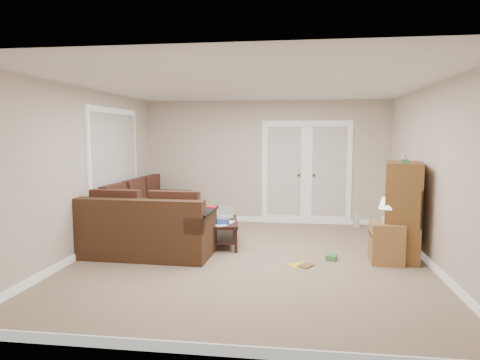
# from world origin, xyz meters

# --- Properties ---
(floor) EXTENTS (5.50, 5.50, 0.00)m
(floor) POSITION_xyz_m (0.00, 0.00, 0.00)
(floor) COLOR gray
(floor) RESTS_ON ground
(ceiling) EXTENTS (5.00, 5.50, 0.02)m
(ceiling) POSITION_xyz_m (0.00, 0.00, 2.50)
(ceiling) COLOR white
(ceiling) RESTS_ON wall_back
(wall_left) EXTENTS (0.02, 5.50, 2.50)m
(wall_left) POSITION_xyz_m (-2.50, 0.00, 1.25)
(wall_left) COLOR beige
(wall_left) RESTS_ON floor
(wall_right) EXTENTS (0.02, 5.50, 2.50)m
(wall_right) POSITION_xyz_m (2.50, 0.00, 1.25)
(wall_right) COLOR beige
(wall_right) RESTS_ON floor
(wall_back) EXTENTS (5.00, 0.02, 2.50)m
(wall_back) POSITION_xyz_m (0.00, 2.75, 1.25)
(wall_back) COLOR beige
(wall_back) RESTS_ON floor
(wall_front) EXTENTS (5.00, 0.02, 2.50)m
(wall_front) POSITION_xyz_m (0.00, -2.75, 1.25)
(wall_front) COLOR beige
(wall_front) RESTS_ON floor
(baseboards) EXTENTS (5.00, 5.50, 0.10)m
(baseboards) POSITION_xyz_m (0.00, 0.00, 0.05)
(baseboards) COLOR white
(baseboards) RESTS_ON floor
(french_doors) EXTENTS (1.80, 0.05, 2.13)m
(french_doors) POSITION_xyz_m (0.85, 2.71, 1.04)
(french_doors) COLOR white
(french_doors) RESTS_ON floor
(window_left) EXTENTS (0.05, 1.92, 1.42)m
(window_left) POSITION_xyz_m (-2.46, 1.00, 1.55)
(window_left) COLOR white
(window_left) RESTS_ON wall_left
(sectional_sofa) EXTENTS (1.98, 2.98, 0.90)m
(sectional_sofa) POSITION_xyz_m (-1.80, 0.73, 0.35)
(sectional_sofa) COLOR #432919
(sectional_sofa) RESTS_ON floor
(coffee_table) EXTENTS (0.67, 1.08, 0.69)m
(coffee_table) POSITION_xyz_m (-0.54, 0.77, 0.22)
(coffee_table) COLOR black
(coffee_table) RESTS_ON floor
(tv_armoire) EXTENTS (0.66, 0.97, 1.52)m
(tv_armoire) POSITION_xyz_m (2.20, 0.40, 0.71)
(tv_armoire) COLOR brown
(tv_armoire) RESTS_ON floor
(side_cabinet) EXTENTS (0.46, 0.46, 0.93)m
(side_cabinet) POSITION_xyz_m (1.93, 0.11, 0.34)
(side_cabinet) COLOR #9F6D3A
(side_cabinet) RESTS_ON floor
(space_heater) EXTENTS (0.11, 0.10, 0.28)m
(space_heater) POSITION_xyz_m (1.83, 2.45, 0.14)
(space_heater) COLOR silver
(space_heater) RESTS_ON floor
(floor_magazine) EXTENTS (0.37, 0.36, 0.01)m
(floor_magazine) POSITION_xyz_m (0.72, -0.18, 0.00)
(floor_magazine) COLOR yellow
(floor_magazine) RESTS_ON floor
(floor_greenbox) EXTENTS (0.18, 0.22, 0.08)m
(floor_greenbox) POSITION_xyz_m (1.17, 0.15, 0.04)
(floor_greenbox) COLOR #3D8645
(floor_greenbox) RESTS_ON floor
(floor_book) EXTENTS (0.26, 0.28, 0.02)m
(floor_book) POSITION_xyz_m (0.73, -0.17, 0.01)
(floor_book) COLOR brown
(floor_book) RESTS_ON floor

